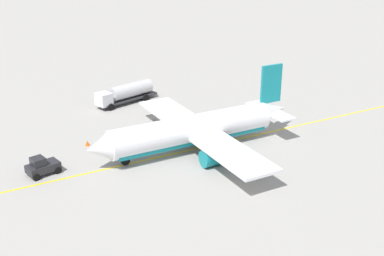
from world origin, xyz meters
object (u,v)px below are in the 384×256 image
(fuel_tanker, at_px, (126,93))
(safety_cone_nose, at_px, (87,143))
(pushback_tug, at_px, (42,166))
(airplane, at_px, (195,130))
(refueling_worker, at_px, (161,106))

(fuel_tanker, relative_size, safety_cone_nose, 16.01)
(fuel_tanker, distance_m, pushback_tug, 26.20)
(airplane, height_order, refueling_worker, airplane)
(pushback_tug, relative_size, refueling_worker, 2.11)
(pushback_tug, xyz_separation_m, refueling_worker, (-23.43, -8.17, -0.19))
(airplane, xyz_separation_m, refueling_worker, (-5.60, -14.47, -1.83))
(pushback_tug, height_order, refueling_worker, pushback_tug)
(airplane, relative_size, safety_cone_nose, 41.16)
(pushback_tug, bearing_deg, safety_cone_nose, -154.33)
(fuel_tanker, bearing_deg, airplane, 80.05)
(airplane, bearing_deg, pushback_tug, -19.47)
(airplane, bearing_deg, refueling_worker, -111.17)
(fuel_tanker, relative_size, pushback_tug, 3.07)
(fuel_tanker, height_order, pushback_tug, fuel_tanker)
(refueling_worker, relative_size, safety_cone_nose, 2.47)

